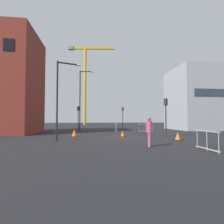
{
  "coord_description": "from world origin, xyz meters",
  "views": [
    {
      "loc": [
        -2.79,
        -16.46,
        1.67
      ],
      "look_at": [
        0.0,
        7.34,
        2.7
      ],
      "focal_mm": 28.41,
      "sensor_mm": 36.0,
      "label": 1
    }
  ],
  "objects_px": {
    "construction_crane": "(86,74)",
    "traffic_cone_orange": "(74,133)",
    "traffic_light_far": "(78,114)",
    "traffic_light_near": "(123,114)",
    "streetlamp_tall": "(82,96)",
    "traffic_cone_on_verge": "(123,134)",
    "pedestrian_walking": "(149,129)",
    "traffic_light_verge": "(166,111)",
    "traffic_cone_striped": "(178,136)",
    "streetlamp_short": "(61,92)"
  },
  "relations": [
    {
      "from": "construction_crane",
      "to": "traffic_cone_orange",
      "type": "xyz_separation_m",
      "value": [
        0.26,
        -42.31,
        -16.73
      ]
    },
    {
      "from": "traffic_light_far",
      "to": "traffic_light_near",
      "type": "relative_size",
      "value": 1.01
    },
    {
      "from": "streetlamp_tall",
      "to": "traffic_cone_on_verge",
      "type": "xyz_separation_m",
      "value": [
        4.46,
        -8.21,
        -4.79
      ]
    },
    {
      "from": "traffic_light_far",
      "to": "traffic_light_near",
      "type": "xyz_separation_m",
      "value": [
        7.91,
        0.46,
        -0.01
      ]
    },
    {
      "from": "pedestrian_walking",
      "to": "traffic_cone_orange",
      "type": "xyz_separation_m",
      "value": [
        -5.21,
        7.32,
        -0.75
      ]
    },
    {
      "from": "traffic_light_near",
      "to": "traffic_light_verge",
      "type": "bearing_deg",
      "value": -83.85
    },
    {
      "from": "traffic_light_near",
      "to": "traffic_cone_striped",
      "type": "height_order",
      "value": "traffic_light_near"
    },
    {
      "from": "traffic_cone_striped",
      "to": "streetlamp_short",
      "type": "bearing_deg",
      "value": 175.06
    },
    {
      "from": "streetlamp_tall",
      "to": "traffic_cone_striped",
      "type": "distance_m",
      "value": 15.15
    },
    {
      "from": "streetlamp_short",
      "to": "traffic_light_near",
      "type": "xyz_separation_m",
      "value": [
        8.12,
        16.92,
        -1.22
      ]
    },
    {
      "from": "construction_crane",
      "to": "pedestrian_walking",
      "type": "relative_size",
      "value": 14.57
    },
    {
      "from": "streetlamp_tall",
      "to": "streetlamp_short",
      "type": "distance_m",
      "value": 10.96
    },
    {
      "from": "traffic_cone_orange",
      "to": "streetlamp_short",
      "type": "bearing_deg",
      "value": -103.75
    },
    {
      "from": "construction_crane",
      "to": "traffic_cone_orange",
      "type": "height_order",
      "value": "construction_crane"
    },
    {
      "from": "pedestrian_walking",
      "to": "traffic_cone_striped",
      "type": "xyz_separation_m",
      "value": [
        3.48,
        3.19,
        -0.78
      ]
    },
    {
      "from": "construction_crane",
      "to": "traffic_light_verge",
      "type": "relative_size",
      "value": 7.12
    },
    {
      "from": "traffic_cone_striped",
      "to": "traffic_cone_on_verge",
      "type": "bearing_deg",
      "value": 138.96
    },
    {
      "from": "streetlamp_short",
      "to": "traffic_light_near",
      "type": "relative_size",
      "value": 1.63
    },
    {
      "from": "streetlamp_short",
      "to": "pedestrian_walking",
      "type": "xyz_separation_m",
      "value": [
        6.02,
        -4.01,
        -2.79
      ]
    },
    {
      "from": "traffic_cone_on_verge",
      "to": "traffic_light_far",
      "type": "bearing_deg",
      "value": 111.05
    },
    {
      "from": "pedestrian_walking",
      "to": "traffic_cone_orange",
      "type": "height_order",
      "value": "pedestrian_walking"
    },
    {
      "from": "traffic_light_verge",
      "to": "traffic_light_far",
      "type": "relative_size",
      "value": 0.95
    },
    {
      "from": "construction_crane",
      "to": "traffic_light_near",
      "type": "distance_m",
      "value": 32.99
    },
    {
      "from": "traffic_cone_striped",
      "to": "streetlamp_tall",
      "type": "bearing_deg",
      "value": 125.85
    },
    {
      "from": "traffic_light_verge",
      "to": "traffic_light_far",
      "type": "bearing_deg",
      "value": 123.36
    },
    {
      "from": "traffic_light_far",
      "to": "streetlamp_tall",
      "type": "bearing_deg",
      "value": -81.27
    },
    {
      "from": "streetlamp_tall",
      "to": "traffic_cone_orange",
      "type": "relative_size",
      "value": 12.49
    },
    {
      "from": "traffic_light_verge",
      "to": "traffic_cone_on_verge",
      "type": "xyz_separation_m",
      "value": [
        -4.19,
        0.63,
        -2.27
      ]
    },
    {
      "from": "construction_crane",
      "to": "pedestrian_walking",
      "type": "height_order",
      "value": "construction_crane"
    },
    {
      "from": "streetlamp_tall",
      "to": "pedestrian_walking",
      "type": "xyz_separation_m",
      "value": [
        4.95,
        -14.86,
        -3.98
      ]
    },
    {
      "from": "construction_crane",
      "to": "traffic_cone_on_verge",
      "type": "distance_m",
      "value": 46.41
    },
    {
      "from": "construction_crane",
      "to": "traffic_light_near",
      "type": "xyz_separation_m",
      "value": [
        7.58,
        -28.7,
        -14.41
      ]
    },
    {
      "from": "traffic_light_far",
      "to": "pedestrian_walking",
      "type": "height_order",
      "value": "traffic_light_far"
    },
    {
      "from": "traffic_light_near",
      "to": "traffic_cone_striped",
      "type": "relative_size",
      "value": 6.22
    },
    {
      "from": "streetlamp_short",
      "to": "traffic_cone_on_verge",
      "type": "distance_m",
      "value": 7.11
    },
    {
      "from": "traffic_light_verge",
      "to": "traffic_light_far",
      "type": "distance_m",
      "value": 17.31
    },
    {
      "from": "streetlamp_short",
      "to": "traffic_light_far",
      "type": "height_order",
      "value": "streetlamp_short"
    },
    {
      "from": "traffic_light_far",
      "to": "traffic_cone_striped",
      "type": "bearing_deg",
      "value": -61.74
    },
    {
      "from": "traffic_light_far",
      "to": "traffic_cone_on_verge",
      "type": "relative_size",
      "value": 7.03
    },
    {
      "from": "traffic_light_verge",
      "to": "pedestrian_walking",
      "type": "bearing_deg",
      "value": -121.65
    },
    {
      "from": "streetlamp_short",
      "to": "traffic_light_verge",
      "type": "height_order",
      "value": "streetlamp_short"
    },
    {
      "from": "traffic_light_verge",
      "to": "traffic_cone_orange",
      "type": "bearing_deg",
      "value": 171.7
    },
    {
      "from": "pedestrian_walking",
      "to": "traffic_cone_on_verge",
      "type": "relative_size",
      "value": 3.26
    },
    {
      "from": "streetlamp_short",
      "to": "traffic_light_verge",
      "type": "bearing_deg",
      "value": 11.63
    },
    {
      "from": "construction_crane",
      "to": "traffic_light_verge",
      "type": "height_order",
      "value": "construction_crane"
    },
    {
      "from": "traffic_light_verge",
      "to": "pedestrian_walking",
      "type": "relative_size",
      "value": 2.05
    },
    {
      "from": "traffic_cone_orange",
      "to": "traffic_cone_striped",
      "type": "relative_size",
      "value": 1.1
    },
    {
      "from": "traffic_light_near",
      "to": "traffic_cone_orange",
      "type": "relative_size",
      "value": 5.66
    },
    {
      "from": "streetlamp_short",
      "to": "traffic_light_verge",
      "type": "distance_m",
      "value": 10.02
    },
    {
      "from": "streetlamp_tall",
      "to": "traffic_cone_orange",
      "type": "bearing_deg",
      "value": -92.03
    }
  ]
}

